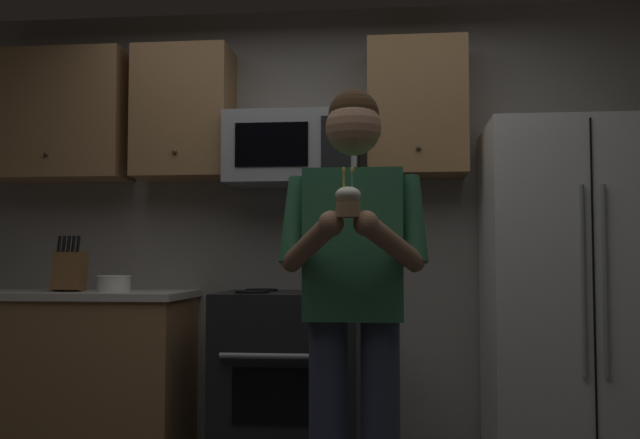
# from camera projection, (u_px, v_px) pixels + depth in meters

# --- Properties ---
(wall_back) EXTENTS (4.40, 0.10, 2.60)m
(wall_back) POSITION_uv_depth(u_px,v_px,m) (324.00, 226.00, 4.39)
(wall_back) COLOR gray
(wall_back) RESTS_ON ground
(oven_range) EXTENTS (0.76, 0.70, 0.93)m
(oven_range) POSITION_uv_depth(u_px,v_px,m) (290.00, 377.00, 3.97)
(oven_range) COLOR black
(oven_range) RESTS_ON ground
(microwave) EXTENTS (0.74, 0.41, 0.40)m
(microwave) POSITION_uv_depth(u_px,v_px,m) (293.00, 150.00, 4.16)
(microwave) COLOR #9EA0A5
(refrigerator) EXTENTS (0.90, 0.75, 1.80)m
(refrigerator) POSITION_uv_depth(u_px,v_px,m) (575.00, 298.00, 3.80)
(refrigerator) COLOR white
(refrigerator) RESTS_ON ground
(cabinet_row_upper) EXTENTS (2.78, 0.36, 0.76)m
(cabinet_row_upper) POSITION_uv_depth(u_px,v_px,m) (197.00, 114.00, 4.28)
(cabinet_row_upper) COLOR #9E7247
(counter_left) EXTENTS (1.44, 0.66, 0.92)m
(counter_left) POSITION_uv_depth(u_px,v_px,m) (61.00, 373.00, 4.12)
(counter_left) COLOR #9E7247
(counter_left) RESTS_ON ground
(knife_block) EXTENTS (0.16, 0.15, 0.32)m
(knife_block) POSITION_uv_depth(u_px,v_px,m) (70.00, 271.00, 4.10)
(knife_block) COLOR brown
(knife_block) RESTS_ON counter_left
(bowl_large_white) EXTENTS (0.19, 0.19, 0.09)m
(bowl_large_white) POSITION_uv_depth(u_px,v_px,m) (114.00, 283.00, 4.09)
(bowl_large_white) COLOR white
(bowl_large_white) RESTS_ON counter_left
(person) EXTENTS (0.60, 0.48, 1.76)m
(person) POSITION_uv_depth(u_px,v_px,m) (354.00, 285.00, 2.82)
(person) COLOR #383F59
(person) RESTS_ON ground
(cupcake) EXTENTS (0.09, 0.09, 0.17)m
(cupcake) POSITION_uv_depth(u_px,v_px,m) (348.00, 201.00, 2.52)
(cupcake) COLOR #A87F56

